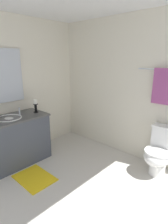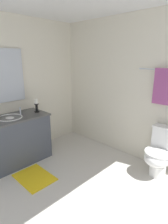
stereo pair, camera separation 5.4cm
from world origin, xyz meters
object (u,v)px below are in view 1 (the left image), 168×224
sink_basin (9,120)px  bath_mat (35,178)px  vanity_cabinet (12,141)px  toilet (159,152)px  candle_holder_tall (36,106)px  towel_near_vanity (162,87)px  towel_bar (164,69)px

sink_basin → bath_mat: 0.99m
vanity_cabinet → toilet: size_ratio=1.62×
candle_holder_tall → bath_mat: 1.21m
sink_basin → toilet: 2.40m
sink_basin → towel_near_vanity: size_ratio=0.75×
towel_near_vanity → towel_bar: bearing=90.0°
sink_basin → candle_holder_tall: bearing=87.0°
candle_holder_tall → bath_mat: size_ratio=0.39×
towel_near_vanity → bath_mat: (-1.16, -1.58, -1.33)m
vanity_cabinet → towel_bar: 2.66m
bath_mat → vanity_cabinet: bearing=-180.0°
vanity_cabinet → toilet: vanity_cabinet is taller
vanity_cabinet → sink_basin: 0.37m
vanity_cabinet → candle_holder_tall: bearing=87.0°
towel_bar → bath_mat: (-1.16, -1.60, -1.57)m
toilet → bath_mat: toilet is taller
sink_basin → bath_mat: sink_basin is taller
vanity_cabinet → bath_mat: (0.62, 0.00, -0.40)m
vanity_cabinet → sink_basin: sink_basin is taller
vanity_cabinet → candle_holder_tall: candle_holder_tall is taller
candle_holder_tall → bath_mat: candle_holder_tall is taller
sink_basin → candle_holder_tall: 0.51m
sink_basin → towel_bar: (1.78, 1.60, 0.80)m
sink_basin → toilet: sink_basin is taller
sink_basin → candle_holder_tall: candle_holder_tall is taller
sink_basin → toilet: (1.93, 1.37, -0.41)m
toilet → bath_mat: 1.93m
vanity_cabinet → sink_basin: bearing=90.0°
vanity_cabinet → towel_near_vanity: (1.78, 1.58, 0.92)m
vanity_cabinet → towel_bar: towel_bar is taller
bath_mat → sink_basin: bearing=179.9°
candle_holder_tall → sink_basin: bearing=-93.0°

